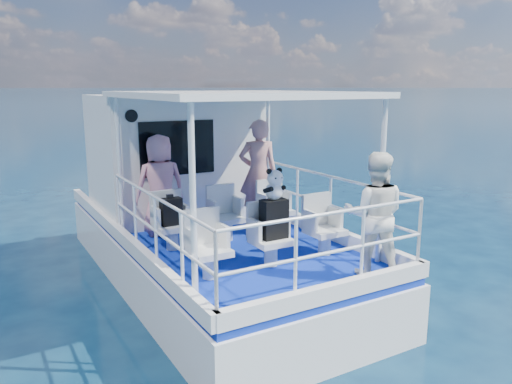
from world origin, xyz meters
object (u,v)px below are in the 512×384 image
passenger_stbd_aft (374,214)px  panda (274,184)px  passenger_port_fwd (160,185)px  backpack_center (274,219)px

passenger_stbd_aft → panda: 1.33m
passenger_port_fwd → backpack_center: bearing=114.7°
passenger_stbd_aft → backpack_center: size_ratio=3.00×
passenger_port_fwd → passenger_stbd_aft: bearing=123.6°
backpack_center → panda: bearing=59.5°
backpack_center → panda: 0.47m
backpack_center → panda: (0.01, 0.01, 0.47)m
passenger_port_fwd → panda: bearing=114.9°
passenger_port_fwd → backpack_center: size_ratio=3.08×
passenger_stbd_aft → panda: size_ratio=3.84×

